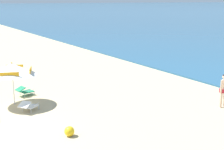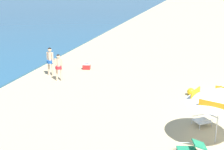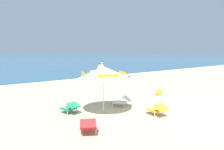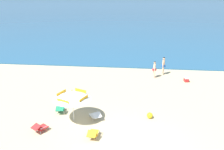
{
  "view_description": "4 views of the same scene",
  "coord_description": "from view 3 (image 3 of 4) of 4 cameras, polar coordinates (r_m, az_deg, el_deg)",
  "views": [
    {
      "loc": [
        10.94,
        -1.37,
        4.93
      ],
      "look_at": [
        -1.17,
        6.12,
        1.5
      ],
      "focal_mm": 50.35,
      "sensor_mm": 36.0,
      "label": 1
    },
    {
      "loc": [
        -13.62,
        3.56,
        5.11
      ],
      "look_at": [
        -0.06,
        6.81,
        1.09
      ],
      "focal_mm": 47.19,
      "sensor_mm": 36.0,
      "label": 2
    },
    {
      "loc": [
        -8.44,
        -4.25,
        2.56
      ],
      "look_at": [
        -0.63,
        5.57,
        1.12
      ],
      "focal_mm": 30.66,
      "sensor_mm": 36.0,
      "label": 3
    },
    {
      "loc": [
        -0.15,
        -9.43,
        7.35
      ],
      "look_at": [
        -1.92,
        7.24,
        1.26
      ],
      "focal_mm": 35.28,
      "sensor_mm": 36.0,
      "label": 4
    }
  ],
  "objects": [
    {
      "name": "ground_plane",
      "position": [
        9.79,
        24.2,
        -9.19
      ],
      "size": [
        800.0,
        800.0,
        0.0
      ],
      "primitive_type": "plane",
      "color": "tan"
    },
    {
      "name": "lounge_chair_spare_folded",
      "position": [
        6.36,
        -7.15,
        -14.55
      ],
      "size": [
        0.9,
        1.01,
        0.5
      ],
      "color": "red",
      "rests_on": "ground"
    },
    {
      "name": "beach_ball",
      "position": [
        12.07,
        13.77,
        -4.96
      ],
      "size": [
        0.38,
        0.38,
        0.38
      ],
      "primitive_type": "sphere",
      "color": "yellow",
      "rests_on": "ground"
    },
    {
      "name": "cooler_box",
      "position": [
        19.21,
        4.52,
        -0.5
      ],
      "size": [
        0.39,
        0.52,
        0.43
      ],
      "color": "red",
      "rests_on": "ground"
    },
    {
      "name": "person_standing_near_shore",
      "position": [
        17.94,
        -3.73,
        1.3
      ],
      "size": [
        0.39,
        0.47,
        1.59
      ],
      "color": "beige",
      "rests_on": "ground"
    },
    {
      "name": "lounge_chair_beside_umbrella",
      "position": [
        9.29,
        3.09,
        -7.7
      ],
      "size": [
        0.93,
        1.02,
        0.52
      ],
      "color": "white",
      "rests_on": "ground"
    },
    {
      "name": "beach_umbrella_striped_main",
      "position": [
        8.0,
        -2.65,
        0.74
      ],
      "size": [
        2.51,
        2.53,
        2.08
      ],
      "color": "silver",
      "rests_on": "ground"
    },
    {
      "name": "person_standing_beside",
      "position": [
        19.25,
        -3.09,
        1.96
      ],
      "size": [
        0.43,
        0.5,
        1.76
      ],
      "color": "beige",
      "rests_on": "ground"
    },
    {
      "name": "lounge_chair_under_umbrella",
      "position": [
        8.42,
        -12.44,
        -9.35
      ],
      "size": [
        0.7,
        0.96,
        0.51
      ],
      "color": "#1E7F56",
      "rests_on": "ground"
    },
    {
      "name": "lounge_chair_facing_sea",
      "position": [
        8.19,
        13.17,
        -9.85
      ],
      "size": [
        0.64,
        0.94,
        0.52
      ],
      "color": "gold",
      "rests_on": "ground"
    }
  ]
}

